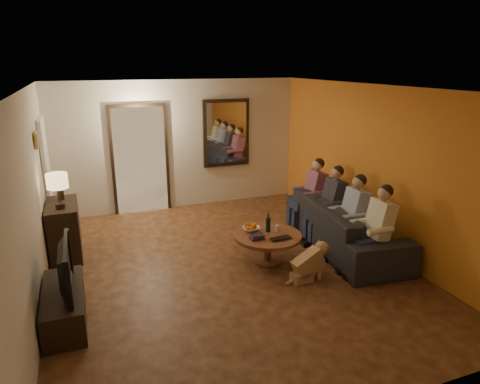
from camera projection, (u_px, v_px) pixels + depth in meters
name	position (u px, v px, depth m)	size (l,w,h in m)	color
floor	(228.00, 267.00, 6.38)	(5.00, 6.00, 0.01)	#3B180F
ceiling	(227.00, 88.00, 5.61)	(5.00, 6.00, 0.01)	white
back_wall	(179.00, 145.00, 8.68)	(5.00, 0.02, 2.60)	beige
front_wall	(354.00, 282.00, 3.31)	(5.00, 0.02, 2.60)	beige
left_wall	(32.00, 203.00, 5.15)	(0.02, 6.00, 2.60)	beige
right_wall	(375.00, 168.00, 6.84)	(0.02, 6.00, 2.60)	beige
orange_accent	(374.00, 168.00, 6.84)	(0.01, 6.00, 2.60)	orange
kitchen_doorway	(140.00, 161.00, 8.46)	(1.00, 0.06, 2.10)	#FFE0A5
door_trim	(140.00, 161.00, 8.45)	(1.12, 0.04, 2.22)	black
fridge_glimpse	(153.00, 167.00, 8.59)	(0.45, 0.03, 1.70)	silver
mirror_frame	(226.00, 133.00, 8.92)	(1.00, 0.05, 1.40)	black
mirror_glass	(227.00, 133.00, 8.89)	(0.86, 0.02, 1.26)	white
white_door	(48.00, 178.00, 7.30)	(0.06, 0.85, 2.04)	white
framed_art	(36.00, 140.00, 6.16)	(0.03, 0.28, 0.24)	#B28C33
art_canvas	(37.00, 140.00, 6.17)	(0.01, 0.22, 0.18)	brown
dresser	(64.00, 230.00, 6.64)	(0.45, 0.96, 0.86)	black
table_lamp	(58.00, 191.00, 6.23)	(0.30, 0.30, 0.54)	beige
flower_vase	(59.00, 186.00, 6.64)	(0.14, 0.14, 0.44)	#AC1412
tv_stand	(64.00, 306.00, 4.99)	(0.45, 1.22, 0.41)	black
tv	(59.00, 268.00, 4.84)	(0.13, 0.99, 0.57)	black
sofa	(344.00, 225.00, 6.97)	(1.02, 2.62, 0.76)	black
person_a	(375.00, 233.00, 6.07)	(0.60, 0.40, 1.20)	tan
person_b	(351.00, 219.00, 6.61)	(0.60, 0.40, 1.20)	tan
person_c	(330.00, 207.00, 7.14)	(0.60, 0.40, 1.20)	tan
person_d	(312.00, 197.00, 7.68)	(0.60, 0.40, 1.20)	tan
dog	(308.00, 262.00, 5.91)	(0.56, 0.24, 0.56)	tan
coffee_table	(267.00, 248.00, 6.48)	(1.02, 1.02, 0.45)	brown
bowl	(251.00, 229.00, 6.54)	(0.26, 0.26, 0.06)	white
oranges	(251.00, 225.00, 6.52)	(0.20, 0.20, 0.08)	#D56011
wine_bottle	(268.00, 222.00, 6.47)	(0.07, 0.07, 0.31)	black
wine_glass	(277.00, 228.00, 6.50)	(0.06, 0.06, 0.10)	silver
book_stack	(257.00, 237.00, 6.24)	(0.20, 0.15, 0.07)	black
laptop	(282.00, 240.00, 6.19)	(0.33, 0.21, 0.03)	black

